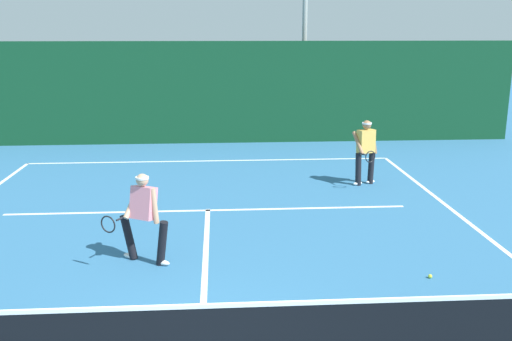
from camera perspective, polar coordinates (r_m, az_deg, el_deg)
name	(u,v)px	position (r m, az deg, el deg)	size (l,w,h in m)	color
court_line_baseline_far	(210,161)	(17.22, -4.62, 0.98)	(10.78, 0.10, 0.01)	white
court_line_service	(208,210)	(12.60, -4.85, -4.00)	(8.79, 0.10, 0.01)	white
court_line_centre	(205,268)	(9.69, -5.13, -9.74)	(0.10, 6.40, 0.01)	white
player_near	(143,214)	(9.79, -11.24, -4.34)	(1.11, 0.80, 1.57)	black
player_far	(366,149)	(14.65, 10.94, 2.08)	(0.70, 0.91, 1.66)	black
tennis_ball	(430,276)	(9.71, 17.06, -10.10)	(0.07, 0.07, 0.07)	#D1E033
back_fence_windscreen	(210,93)	(19.68, -4.63, 7.76)	(21.16, 0.12, 3.47)	#104124
light_pole	(305,2)	(20.90, 4.95, 16.49)	(0.55, 0.44, 7.85)	#9EA39E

